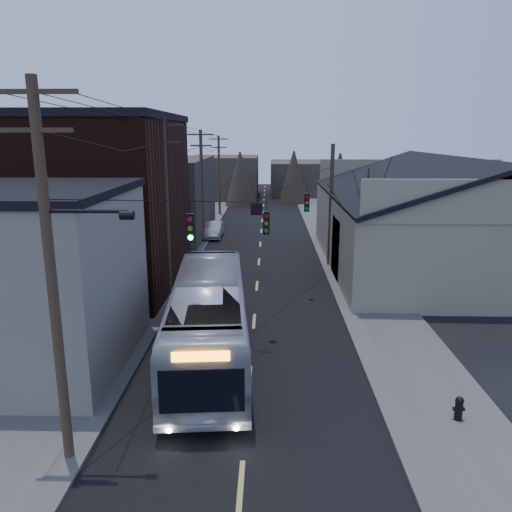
{
  "coord_description": "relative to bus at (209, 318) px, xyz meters",
  "views": [
    {
      "loc": [
        0.7,
        -9.44,
        9.09
      ],
      "look_at": [
        0.06,
        15.52,
        3.0
      ],
      "focal_mm": 35.0,
      "sensor_mm": 36.0,
      "label": 1
    }
  ],
  "objects": [
    {
      "name": "road_surface",
      "position": [
        1.75,
        20.13,
        -1.72
      ],
      "size": [
        9.0,
        110.0,
        0.02
      ],
      "primitive_type": "cube",
      "color": "black",
      "rests_on": "ground"
    },
    {
      "name": "sidewalk_left",
      "position": [
        -4.75,
        20.13,
        -1.67
      ],
      "size": [
        4.0,
        110.0,
        0.12
      ],
      "primitive_type": "cube",
      "color": "#474744",
      "rests_on": "ground"
    },
    {
      "name": "sidewalk_right",
      "position": [
        8.25,
        20.13,
        -1.67
      ],
      "size": [
        4.0,
        110.0,
        0.12
      ],
      "primitive_type": "cube",
      "color": "#474744",
      "rests_on": "ground"
    },
    {
      "name": "building_clapboard",
      "position": [
        -7.25,
        -0.87,
        1.77
      ],
      "size": [
        8.0,
        8.0,
        7.0
      ],
      "primitive_type": "cube",
      "color": "gray",
      "rests_on": "ground"
    },
    {
      "name": "building_brick",
      "position": [
        -8.25,
        10.13,
        3.27
      ],
      "size": [
        10.0,
        12.0,
        10.0
      ],
      "primitive_type": "cube",
      "color": "black",
      "rests_on": "ground"
    },
    {
      "name": "building_left_far",
      "position": [
        -7.75,
        26.13,
        1.77
      ],
      "size": [
        9.0,
        14.0,
        7.0
      ],
      "primitive_type": "cube",
      "color": "#332E29",
      "rests_on": "ground"
    },
    {
      "name": "warehouse",
      "position": [
        14.75,
        15.13,
        0.96
      ],
      "size": [
        16.16,
        20.6,
        7.73
      ],
      "color": "#7E775C",
      "rests_on": "ground"
    },
    {
      "name": "building_far_left",
      "position": [
        -4.25,
        55.13,
        1.27
      ],
      "size": [
        10.0,
        12.0,
        6.0
      ],
      "primitive_type": "cube",
      "color": "#332E29",
      "rests_on": "ground"
    },
    {
      "name": "building_far_right",
      "position": [
        8.75,
        60.13,
        0.77
      ],
      "size": [
        12.0,
        14.0,
        5.0
      ],
      "primitive_type": "cube",
      "color": "#332E29",
      "rests_on": "ground"
    },
    {
      "name": "bare_tree",
      "position": [
        8.25,
        10.13,
        1.87
      ],
      "size": [
        0.4,
        0.4,
        7.2
      ],
      "primitive_type": "cone",
      "color": "black",
      "rests_on": "ground"
    },
    {
      "name": "utility_lines",
      "position": [
        -1.36,
        14.27,
        3.22
      ],
      "size": [
        11.24,
        45.28,
        10.5
      ],
      "color": "#382B1E",
      "rests_on": "ground"
    },
    {
      "name": "bus",
      "position": [
        0.0,
        0.0,
        0.0
      ],
      "size": [
        3.96,
        12.65,
        3.47
      ],
      "primitive_type": "imported",
      "rotation": [
        0.0,
        0.0,
        3.23
      ],
      "color": "#A6AAB1",
      "rests_on": "ground"
    },
    {
      "name": "parked_car",
      "position": [
        -2.55,
        24.98,
        -1.02
      ],
      "size": [
        1.52,
        4.34,
        1.43
      ],
      "primitive_type": "imported",
      "rotation": [
        0.0,
        0.0,
        -0.0
      ],
      "color": "#939599",
      "rests_on": "ground"
    },
    {
      "name": "fire_hydrant",
      "position": [
        8.62,
        -4.71,
        -1.19
      ],
      "size": [
        0.37,
        0.27,
        0.8
      ],
      "rotation": [
        0.0,
        0.0,
        -0.04
      ],
      "color": "black",
      "rests_on": "sidewalk_right"
    }
  ]
}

